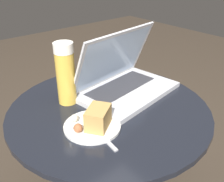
{
  "coord_description": "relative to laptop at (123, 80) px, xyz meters",
  "views": [
    {
      "loc": [
        -0.51,
        -0.62,
        1.04
      ],
      "look_at": [
        0.0,
        -0.01,
        0.62
      ],
      "focal_mm": 42.0,
      "sensor_mm": 36.0,
      "label": 1
    }
  ],
  "objects": [
    {
      "name": "laptop",
      "position": [
        0.0,
        0.0,
        0.0
      ],
      "size": [
        0.41,
        0.29,
        0.24
      ],
      "color": "silver",
      "rests_on": "table"
    },
    {
      "name": "table",
      "position": [
        -0.12,
        -0.06,
        -0.2
      ],
      "size": [
        0.72,
        0.72,
        0.55
      ],
      "color": "black",
      "rests_on": "ground_plane"
    },
    {
      "name": "beer_glass",
      "position": [
        -0.21,
        0.07,
        0.06
      ],
      "size": [
        0.07,
        0.07,
        0.23
      ],
      "color": "gold",
      "rests_on": "table"
    },
    {
      "name": "snack_plate",
      "position": [
        -0.23,
        -0.13,
        -0.03
      ],
      "size": [
        0.18,
        0.18,
        0.07
      ],
      "color": "silver",
      "rests_on": "table"
    },
    {
      "name": "fork",
      "position": [
        -0.24,
        -0.16,
        -0.05
      ],
      "size": [
        0.04,
        0.16,
        0.0
      ],
      "color": "#B2B2B7",
      "rests_on": "table"
    }
  ]
}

